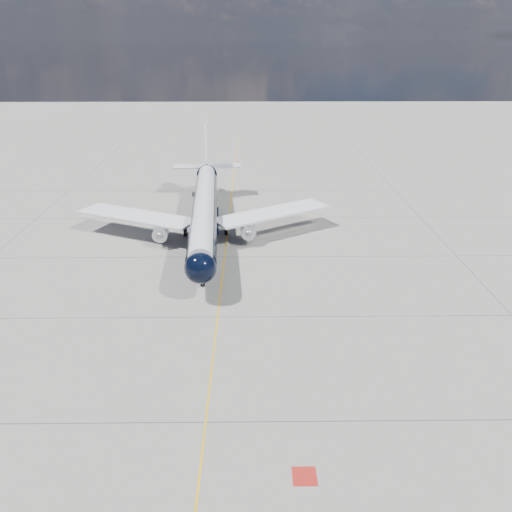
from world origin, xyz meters
name	(u,v)px	position (x,y,z in m)	size (l,w,h in m)	color
ground	(226,242)	(0.00, 30.00, 0.00)	(320.00, 320.00, 0.00)	gray
taxiway_centerline	(225,257)	(0.00, 25.00, 0.00)	(0.16, 160.00, 0.01)	#DE9D0B
red_marking	(305,476)	(6.80, -10.00, 0.00)	(1.60, 1.60, 0.01)	maroon
main_airliner	(205,208)	(-3.05, 33.02, 3.98)	(36.40, 44.37, 12.81)	black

